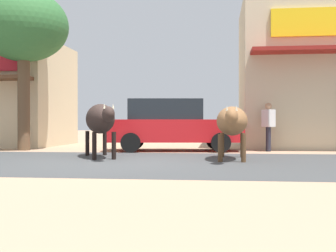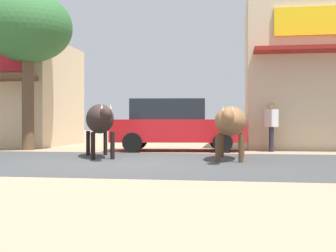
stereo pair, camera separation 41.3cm
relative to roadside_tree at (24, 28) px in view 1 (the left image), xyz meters
The scene contains 7 objects.
ground 6.74m from the roadside_tree, 43.73° to the right, with size 80.00×80.00×0.00m, color tan.
asphalt_road 6.74m from the roadside_tree, 43.73° to the right, with size 72.00×5.99×0.00m, color #404243.
roadside_tree is the anchor object (origin of this frame).
parked_hatchback_car 5.81m from the roadside_tree, ahead, with size 4.34×2.22×1.64m.
cow_near_brown 5.19m from the roadside_tree, 38.69° to the right, with size 1.55×2.71×1.39m.
cow_far_dark 7.88m from the roadside_tree, 23.53° to the right, with size 0.83×2.79×1.30m.
pedestrian_by_shop 8.50m from the roadside_tree, ahead, with size 0.42×0.61×1.53m.
Camera 1 is at (2.39, -9.76, 0.90)m, focal length 46.27 mm.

